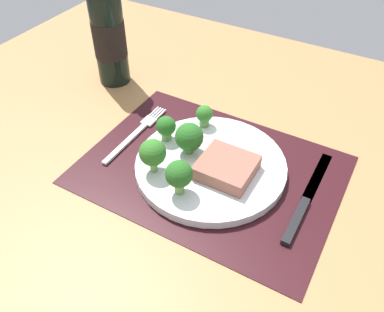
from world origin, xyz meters
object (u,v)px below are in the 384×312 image
steak (227,167)px  wine_bottle (108,32)px  knife (305,202)px  fork (136,133)px  plate (211,166)px

steak → wine_bottle: bearing=155.7°
steak → knife: (13.56, 1.49, -2.56)cm
steak → fork: steak is taller
plate → steak: steak is taller
plate → wine_bottle: bearing=154.8°
knife → wine_bottle: 53.47cm
plate → steak: bearing=-15.5°
steak → wine_bottle: size_ratio=0.29×
knife → plate: bearing=179.7°
steak → knife: steak is taller
plate → knife: bearing=1.8°
fork → steak: bearing=-3.8°
plate → wine_bottle: wine_bottle is taller
steak → knife: 13.88cm
steak → wine_bottle: wine_bottle is taller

